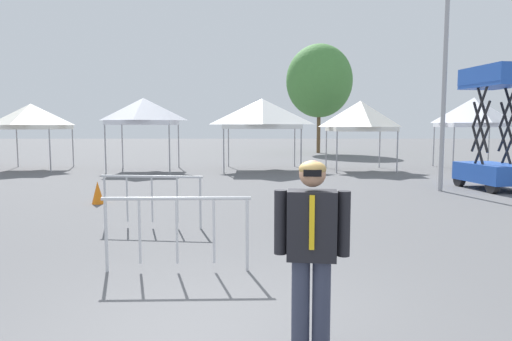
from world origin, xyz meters
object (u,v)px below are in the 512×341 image
Objects in this scene: canopy_tent_center at (262,114)px; crowd_barrier_mid_lot at (152,191)px; crowd_barrier_by_lift at (177,219)px; traffic_cone_lot_center at (98,193)px; canopy_tent_right_of_center at (474,112)px; tree_behind_tents_center at (319,81)px; canopy_tent_behind_right at (144,111)px; scissor_lift at (493,153)px; person_foreground at (312,246)px; light_pole_near_lift at (447,8)px; canopy_tent_behind_left at (31,117)px; canopy_tent_left_of_center at (360,116)px.

canopy_tent_center reaches higher than crowd_barrier_mid_lot.
traffic_cone_lot_center is at bearing 118.31° from crowd_barrier_by_lift.
canopy_tent_right_of_center is 0.42× the size of tree_behind_tents_center.
canopy_tent_behind_right is at bearing 103.98° from crowd_barrier_mid_lot.
scissor_lift is 12.29m from traffic_cone_lot_center.
crowd_barrier_by_lift is (0.97, -2.80, 0.00)m from crowd_barrier_mid_lot.
scissor_lift reaches higher than person_foreground.
canopy_tent_behind_right is at bearing -126.45° from tree_behind_tents_center.
crowd_barrier_mid_lot is at bearing -146.95° from light_pole_near_lift.
crowd_barrier_by_lift is (3.98, -14.91, -1.98)m from canopy_tent_behind_right.
tree_behind_tents_center is 27.12m from crowd_barrier_mid_lot.
tree_behind_tents_center is (15.50, 13.21, 2.95)m from canopy_tent_behind_left.
scissor_lift is 0.39× the size of light_pole_near_lift.
canopy_tent_left_of_center is 5.32× the size of traffic_cone_lot_center.
canopy_tent_left_of_center is at bearing 45.22° from traffic_cone_lot_center.
crowd_barrier_mid_lot is (-8.03, -5.22, -4.92)m from light_pole_near_lift.
canopy_tent_left_of_center is 1.54× the size of crowd_barrier_mid_lot.
canopy_tent_behind_left is at bearing 178.16° from canopy_tent_left_of_center.
canopy_tent_right_of_center is at bearing 7.42° from canopy_tent_left_of_center.
canopy_tent_behind_right is 15.68m from canopy_tent_right_of_center.
canopy_tent_behind_left reaches higher than crowd_barrier_mid_lot.
canopy_tent_right_of_center is at bearing 2.77° from canopy_tent_center.
canopy_tent_center reaches higher than crowd_barrier_by_lift.
tree_behind_tents_center is at bearing 71.17° from canopy_tent_center.
crowd_barrier_mid_lot is at bearing 115.71° from person_foreground.
tree_behind_tents_center is (0.04, 13.71, 2.93)m from canopy_tent_left_of_center.
canopy_tent_center is at bearing -108.83° from tree_behind_tents_center.
canopy_tent_center is 10.19m from canopy_tent_right_of_center.
canopy_tent_behind_left is 0.31× the size of light_pole_near_lift.
canopy_tent_behind_right reaches higher than traffic_cone_lot_center.
canopy_tent_left_of_center reaches higher than crowd_barrier_mid_lot.
canopy_tent_behind_right is 0.33× the size of light_pole_near_lift.
canopy_tent_behind_right is 1.88× the size of person_foreground.
person_foreground is (-4.47, -17.36, -1.49)m from canopy_tent_left_of_center.
crowd_barrier_mid_lot is (-7.07, -25.76, -4.70)m from tree_behind_tents_center.
canopy_tent_center is 15.28m from crowd_barrier_by_lift.
canopy_tent_behind_right is 5.49m from canopy_tent_center.
scissor_lift is (2.84, -6.45, -1.32)m from canopy_tent_left_of_center.
canopy_tent_center is at bearing 128.15° from light_pole_near_lift.
light_pole_near_lift is (5.55, -7.07, 3.03)m from canopy_tent_center.
person_foreground is 9.43m from traffic_cone_lot_center.
canopy_tent_center is 9.49m from light_pole_near_lift.
canopy_tent_behind_left is at bearing 178.66° from canopy_tent_center.
canopy_tent_left_of_center is 13.13m from traffic_cone_lot_center.
person_foreground is 5.90m from crowd_barrier_mid_lot.
tree_behind_tents_center reaches higher than canopy_tent_center.
scissor_lift is 6.55× the size of traffic_cone_lot_center.
tree_behind_tents_center is at bearing 97.91° from scissor_lift.
light_pole_near_lift reaches higher than crowd_barrier_mid_lot.
crowd_barrier_by_lift is at bearing -95.69° from canopy_tent_center.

